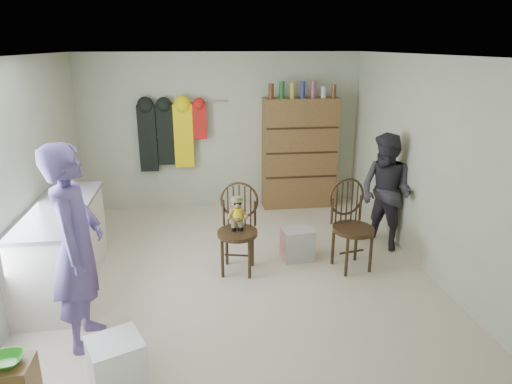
{
  "coord_description": "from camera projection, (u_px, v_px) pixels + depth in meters",
  "views": [
    {
      "loc": [
        -0.42,
        -4.86,
        2.61
      ],
      "look_at": [
        0.25,
        0.2,
        0.95
      ],
      "focal_mm": 32.0,
      "sensor_mm": 36.0,
      "label": 1
    }
  ],
  "objects": [
    {
      "name": "bowl",
      "position": [
        6.0,
        361.0,
        3.2
      ],
      "size": [
        0.23,
        0.23,
        0.06
      ],
      "primitive_type": "imported",
      "color": "green",
      "rests_on": "stool"
    },
    {
      "name": "person_left",
      "position": [
        77.0,
        248.0,
        3.95
      ],
      "size": [
        0.46,
        0.69,
        1.86
      ],
      "primitive_type": "imported",
      "rotation": [
        0.0,
        0.0,
        1.59
      ],
      "color": "#564884",
      "rests_on": "ground"
    },
    {
      "name": "ground_plane",
      "position": [
        237.0,
        273.0,
        5.44
      ],
      "size": [
        5.0,
        5.0,
        0.0
      ],
      "primitive_type": "plane",
      "color": "beige",
      "rests_on": "ground"
    },
    {
      "name": "plastic_tub",
      "position": [
        116.0,
        361.0,
        3.65
      ],
      "size": [
        0.52,
        0.51,
        0.38
      ],
      "primitive_type": "cube",
      "rotation": [
        0.0,
        0.0,
        0.41
      ],
      "color": "white",
      "rests_on": "ground"
    },
    {
      "name": "chair_front",
      "position": [
        238.0,
        222.0,
        5.36
      ],
      "size": [
        0.57,
        0.57,
        1.07
      ],
      "rotation": [
        0.0,
        0.0,
        -0.23
      ],
      "color": "#322011",
      "rests_on": "ground"
    },
    {
      "name": "dresser",
      "position": [
        299.0,
        153.0,
        7.48
      ],
      "size": [
        1.2,
        0.39,
        2.07
      ],
      "color": "brown",
      "rests_on": "ground"
    },
    {
      "name": "chair_far",
      "position": [
        351.0,
        221.0,
        5.46
      ],
      "size": [
        0.57,
        0.57,
        1.09
      ],
      "rotation": [
        0.0,
        0.0,
        0.2
      ],
      "color": "#322011",
      "rests_on": "ground"
    },
    {
      "name": "counter",
      "position": [
        62.0,
        247.0,
        5.05
      ],
      "size": [
        0.64,
        1.86,
        0.94
      ],
      "color": "silver",
      "rests_on": "ground"
    },
    {
      "name": "coat_rack",
      "position": [
        170.0,
        134.0,
        7.2
      ],
      "size": [
        1.42,
        0.12,
        1.09
      ],
      "color": "#99999E",
      "rests_on": "ground"
    },
    {
      "name": "striped_bag",
      "position": [
        297.0,
        244.0,
        5.76
      ],
      "size": [
        0.41,
        0.33,
        0.4
      ],
      "primitive_type": "cube",
      "rotation": [
        0.0,
        0.0,
        0.1
      ],
      "color": "#E57F72",
      "rests_on": "ground"
    },
    {
      "name": "room_walls",
      "position": [
        232.0,
        135.0,
        5.46
      ],
      "size": [
        5.0,
        5.0,
        5.0
      ],
      "color": "#B9BE9F",
      "rests_on": "ground"
    },
    {
      "name": "person_right",
      "position": [
        386.0,
        192.0,
        5.94
      ],
      "size": [
        0.88,
        0.94,
        1.54
      ],
      "primitive_type": "imported",
      "rotation": [
        0.0,
        0.0,
        -1.03
      ],
      "color": "#2D2B33",
      "rests_on": "ground"
    }
  ]
}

